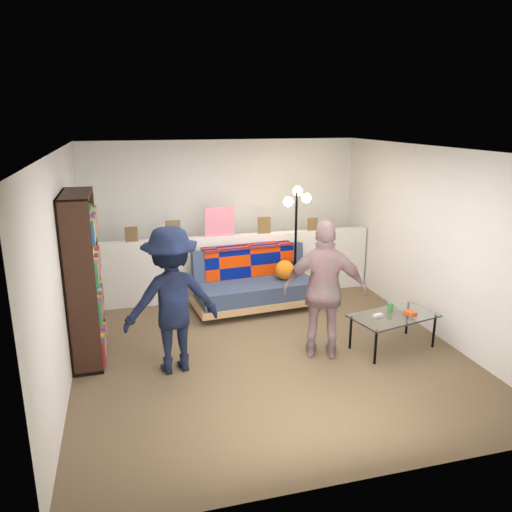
{
  "coord_description": "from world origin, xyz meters",
  "views": [
    {
      "loc": [
        -1.57,
        -5.47,
        2.77
      ],
      "look_at": [
        0.0,
        0.4,
        1.05
      ],
      "focal_mm": 35.0,
      "sensor_mm": 36.0,
      "label": 1
    }
  ],
  "objects_px": {
    "futon_sofa": "(256,284)",
    "floor_lamp": "(297,222)",
    "bookshelf": "(84,284)",
    "person_right": "(325,290)",
    "person_left": "(172,300)",
    "coffee_table": "(394,317)"
  },
  "relations": [
    {
      "from": "bookshelf",
      "to": "floor_lamp",
      "type": "xyz_separation_m",
      "value": [
        2.97,
        1.13,
        0.34
      ]
    },
    {
      "from": "futon_sofa",
      "to": "floor_lamp",
      "type": "relative_size",
      "value": 1.08
    },
    {
      "from": "coffee_table",
      "to": "person_left",
      "type": "height_order",
      "value": "person_left"
    },
    {
      "from": "person_left",
      "to": "bookshelf",
      "type": "bearing_deg",
      "value": -38.58
    },
    {
      "from": "futon_sofa",
      "to": "floor_lamp",
      "type": "bearing_deg",
      "value": 9.39
    },
    {
      "from": "futon_sofa",
      "to": "bookshelf",
      "type": "relative_size",
      "value": 0.97
    },
    {
      "from": "person_right",
      "to": "floor_lamp",
      "type": "bearing_deg",
      "value": -77.57
    },
    {
      "from": "futon_sofa",
      "to": "floor_lamp",
      "type": "xyz_separation_m",
      "value": [
        0.66,
        0.11,
        0.88
      ]
    },
    {
      "from": "person_left",
      "to": "futon_sofa",
      "type": "bearing_deg",
      "value": -139.07
    },
    {
      "from": "coffee_table",
      "to": "person_left",
      "type": "xyz_separation_m",
      "value": [
        -2.65,
        0.16,
        0.42
      ]
    },
    {
      "from": "coffee_table",
      "to": "floor_lamp",
      "type": "bearing_deg",
      "value": 108.5
    },
    {
      "from": "person_left",
      "to": "floor_lamp",
      "type": "bearing_deg",
      "value": -148.36
    },
    {
      "from": "futon_sofa",
      "to": "person_left",
      "type": "height_order",
      "value": "person_left"
    },
    {
      "from": "person_left",
      "to": "person_right",
      "type": "xyz_separation_m",
      "value": [
        1.74,
        -0.13,
        -0.0
      ]
    },
    {
      "from": "floor_lamp",
      "to": "person_right",
      "type": "distance_m",
      "value": 1.89
    },
    {
      "from": "bookshelf",
      "to": "person_left",
      "type": "height_order",
      "value": "bookshelf"
    },
    {
      "from": "coffee_table",
      "to": "floor_lamp",
      "type": "height_order",
      "value": "floor_lamp"
    },
    {
      "from": "floor_lamp",
      "to": "coffee_table",
      "type": "bearing_deg",
      "value": -71.5
    },
    {
      "from": "futon_sofa",
      "to": "bookshelf",
      "type": "distance_m",
      "value": 2.58
    },
    {
      "from": "futon_sofa",
      "to": "person_right",
      "type": "relative_size",
      "value": 1.16
    },
    {
      "from": "bookshelf",
      "to": "coffee_table",
      "type": "distance_m",
      "value": 3.69
    },
    {
      "from": "coffee_table",
      "to": "person_right",
      "type": "relative_size",
      "value": 0.69
    }
  ]
}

